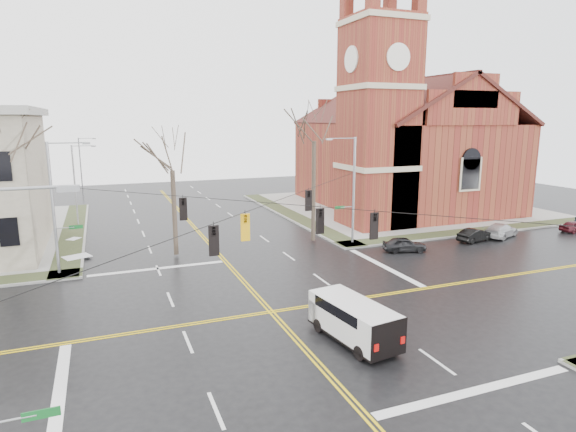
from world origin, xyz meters
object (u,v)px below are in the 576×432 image
object	(u,v)px
parked_car_c	(501,230)
tree_ne	(314,134)
streetlight_north_a	(76,182)
parked_car_d	(575,226)
tree_nw_far	(11,150)
signal_pole_nw	(56,205)
cargo_van	(351,317)
church	(399,138)
signal_pole_ne	(352,187)
streetlight_north_b	(82,164)
parked_car_a	(404,244)
parked_car_b	(475,235)
tree_nw_near	(172,165)

from	to	relation	value
parked_car_c	tree_ne	xyz separation A→B (m)	(-16.72, 4.64, 8.71)
streetlight_north_a	parked_car_d	size ratio (longest dim) A/B	2.51
streetlight_north_a	tree_nw_far	bearing A→B (deg)	-102.51
signal_pole_nw	cargo_van	bearing A→B (deg)	-49.43
parked_car_c	tree_ne	size ratio (longest dim) A/B	0.34
church	signal_pole_nw	size ratio (longest dim) A/B	3.06
signal_pole_ne	streetlight_north_b	xyz separation A→B (m)	(-21.97, 36.50, -0.48)
cargo_van	parked_car_a	world-z (taller)	cargo_van
parked_car_a	parked_car_d	distance (m)	19.30
church	signal_pole_ne	bearing A→B (deg)	-135.34
parked_car_c	tree_ne	world-z (taller)	tree_ne
signal_pole_ne	parked_car_c	size ratio (longest dim) A/B	2.06
signal_pole_ne	parked_car_a	distance (m)	6.41
parked_car_c	tree_nw_far	xyz separation A→B (m)	(-39.24, 4.69, 7.90)
tree_nw_far	tree_ne	world-z (taller)	tree_ne
streetlight_north_a	tree_ne	world-z (taller)	tree_ne
signal_pole_ne	parked_car_b	size ratio (longest dim) A/B	2.54
tree_nw_near	signal_pole_nw	bearing A→B (deg)	-167.63
tree_nw_near	tree_ne	world-z (taller)	tree_ne
streetlight_north_a	cargo_van	xyz separation A→B (m)	(13.14, -32.63, -3.30)
parked_car_d	tree_nw_far	bearing A→B (deg)	83.42
streetlight_north_b	tree_nw_far	world-z (taller)	tree_nw_far
signal_pole_nw	parked_car_d	size ratio (longest dim) A/B	2.82
signal_pole_nw	parked_car_a	bearing A→B (deg)	-8.14
parked_car_c	tree_nw_far	bearing A→B (deg)	60.32
parked_car_a	tree_ne	xyz separation A→B (m)	(-5.63, 5.58, 8.74)
parked_car_b	parked_car_d	bearing A→B (deg)	-104.48
signal_pole_nw	parked_car_c	world-z (taller)	signal_pole_nw
signal_pole_ne	tree_ne	distance (m)	5.49
streetlight_north_a	signal_pole_nw	bearing A→B (deg)	-92.32
parked_car_c	parked_car_d	xyz separation A→B (m)	(8.20, -1.04, -0.09)
cargo_van	tree_ne	xyz separation A→B (m)	(6.15, 18.06, 8.17)
signal_pole_ne	streetlight_north_b	size ratio (longest dim) A/B	1.12
streetlight_north_b	parked_car_b	distance (m)	51.51
parked_car_c	tree_nw_near	xyz separation A→B (m)	(-28.60, 4.48, 6.57)
parked_car_a	tree_nw_near	xyz separation A→B (m)	(-17.51, 5.43, 6.60)
signal_pole_ne	tree_nw_near	distance (m)	14.84
streetlight_north_a	parked_car_b	world-z (taller)	streetlight_north_a
signal_pole_ne	tree_ne	world-z (taller)	tree_ne
streetlight_north_b	church	bearing A→B (deg)	-33.25
church	tree_nw_near	xyz separation A→B (m)	(-28.00, -11.51, -1.24)
signal_pole_nw	tree_nw_near	bearing A→B (deg)	12.37
signal_pole_ne	streetlight_north_a	xyz separation A→B (m)	(-21.97, 16.50, -0.48)
streetlight_north_a	signal_pole_ne	bearing A→B (deg)	-36.90
parked_car_a	church	bearing A→B (deg)	-15.00
tree_nw_far	tree_ne	bearing A→B (deg)	-0.14
signal_pole_nw	tree_nw_far	world-z (taller)	tree_nw_far
tree_ne	parked_car_c	bearing A→B (deg)	-15.49
cargo_van	tree_ne	world-z (taller)	tree_ne
streetlight_north_a	cargo_van	world-z (taller)	streetlight_north_a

